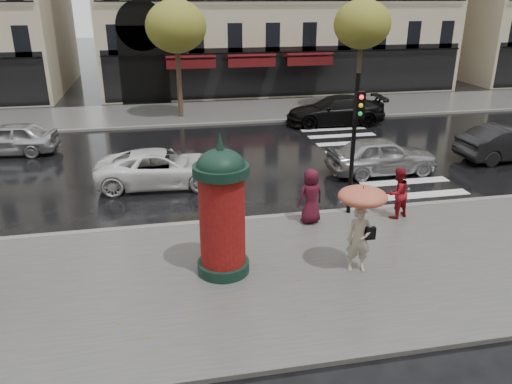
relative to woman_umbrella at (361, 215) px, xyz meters
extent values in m
plane|color=black|center=(-1.52, 0.74, -1.69)|extent=(160.00, 160.00, 0.00)
cube|color=#474744|center=(-1.52, 0.24, -1.63)|extent=(90.00, 7.00, 0.12)
cube|color=#474744|center=(-1.52, 19.74, -1.63)|extent=(90.00, 6.00, 0.12)
cube|color=slate|center=(-1.52, 3.74, -1.62)|extent=(90.00, 0.25, 0.14)
cube|color=slate|center=(-1.52, 16.74, -1.62)|extent=(90.00, 0.25, 0.14)
cube|color=silver|center=(4.48, 10.34, -1.68)|extent=(3.60, 11.75, 0.01)
cylinder|color=#38281C|center=(-3.52, 18.74, 0.91)|extent=(0.28, 0.28, 5.20)
ellipsoid|color=#616620|center=(-3.52, 18.74, 3.51)|extent=(3.40, 3.40, 2.89)
cylinder|color=#38281C|center=(7.48, 18.74, 0.91)|extent=(0.28, 0.28, 5.20)
ellipsoid|color=#616620|center=(7.48, 18.74, 3.51)|extent=(3.40, 3.40, 2.89)
imported|color=#B9AD98|center=(0.00, 0.00, -0.68)|extent=(0.72, 0.55, 1.78)
cylinder|color=black|center=(0.00, 0.00, -0.08)|extent=(0.02, 0.02, 1.13)
ellipsoid|color=red|center=(0.00, 0.00, 0.51)|extent=(1.24, 1.24, 0.43)
cone|color=black|center=(0.00, 0.00, 0.76)|extent=(0.04, 0.04, 0.10)
cube|color=black|center=(0.26, -0.07, -0.50)|extent=(0.26, 0.12, 0.33)
imported|color=maroon|center=(2.48, 2.91, -0.73)|extent=(0.98, 0.88, 1.67)
imported|color=#470E1F|center=(-0.35, 3.08, -0.69)|extent=(0.97, 0.75, 1.76)
cylinder|color=black|center=(-3.45, 0.62, -1.42)|extent=(1.35, 1.35, 0.29)
cylinder|color=maroon|center=(-3.45, 0.62, -0.07)|extent=(1.16, 1.16, 2.41)
cylinder|color=black|center=(-3.45, 0.62, 1.23)|extent=(1.39, 1.39, 0.24)
ellipsoid|color=black|center=(-3.45, 0.62, 1.33)|extent=(1.20, 1.20, 0.84)
cone|color=black|center=(-3.45, 0.62, 1.96)|extent=(0.19, 0.19, 0.43)
cylinder|color=black|center=(1.13, 3.54, 0.72)|extent=(0.14, 0.14, 4.57)
cube|color=black|center=(1.13, 3.29, 2.09)|extent=(0.29, 0.21, 0.80)
imported|color=#A3A3A7|center=(3.98, 7.30, -0.92)|extent=(4.52, 1.92, 1.52)
imported|color=black|center=(10.29, 7.89, -0.92)|extent=(4.74, 1.87, 1.54)
imported|color=white|center=(-4.87, 7.68, -1.00)|extent=(5.06, 2.55, 1.37)
imported|color=black|center=(4.93, 15.56, -0.89)|extent=(5.59, 2.49, 1.60)
imported|color=silver|center=(-11.64, 13.06, -0.95)|extent=(4.43, 2.05, 1.47)
camera|label=1|loc=(-4.85, -10.73, 5.20)|focal=35.00mm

